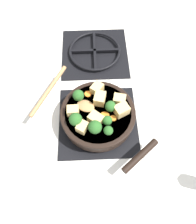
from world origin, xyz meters
TOP-DOWN VIEW (x-y plane):
  - ground_plane at (0.00, 0.00)m, footprint 2.40×2.40m
  - front_burner_grate at (0.00, 0.00)m, footprint 0.31×0.31m
  - rear_burner_grate at (0.00, 0.36)m, footprint 0.31×0.31m
  - skillet_pan at (0.00, -0.00)m, footprint 0.34×0.37m
  - wooden_spoon at (-0.13, 0.07)m, footprint 0.25×0.23m
  - tofu_cube_center_large at (-0.06, -0.07)m, footprint 0.05×0.05m
  - tofu_cube_near_handle at (0.01, 0.05)m, footprint 0.05×0.06m
  - tofu_cube_east_chunk at (-0.00, 0.09)m, footprint 0.06×0.06m
  - tofu_cube_west_chunk at (-0.09, 0.00)m, footprint 0.04×0.03m
  - tofu_cube_back_piece at (0.08, -0.01)m, footprint 0.06×0.06m
  - tofu_cube_front_piece at (0.08, 0.04)m, footprint 0.05×0.04m
  - tofu_cube_mid_small at (-0.01, -0.04)m, footprint 0.06×0.06m
  - broccoli_floret_near_spoon at (-0.01, -0.07)m, footprint 0.05×0.05m
  - broccoli_floret_center_top at (-0.08, -0.04)m, footprint 0.05×0.05m
  - broccoli_floret_east_rim at (-0.07, 0.06)m, footprint 0.04×0.04m
  - broccoli_floret_west_rim at (0.03, -0.05)m, footprint 0.04×0.04m
  - broccoli_floret_north_edge at (0.05, 0.01)m, footprint 0.04×0.04m
  - broccoli_floret_south_cluster at (0.03, -0.09)m, footprint 0.03×0.03m
  - carrot_slice_orange_thin at (0.02, -0.02)m, footprint 0.03×0.03m
  - carrot_slice_near_center at (-0.04, 0.08)m, footprint 0.03×0.03m
  - carrot_slice_edge_slice at (0.05, -0.03)m, footprint 0.02×0.02m

SIDE VIEW (x-z plane):
  - ground_plane at x=0.00m, z-range 0.00..0.00m
  - front_burner_grate at x=0.00m, z-range 0.00..0.03m
  - rear_burner_grate at x=0.00m, z-range 0.00..0.03m
  - skillet_pan at x=0.00m, z-range 0.03..0.09m
  - carrot_slice_orange_thin at x=0.02m, z-range 0.08..0.09m
  - carrot_slice_near_center at x=-0.04m, z-range 0.08..0.09m
  - carrot_slice_edge_slice at x=0.05m, z-range 0.08..0.09m
  - wooden_spoon at x=-0.13m, z-range 0.08..0.10m
  - tofu_cube_center_large at x=-0.06m, z-range 0.08..0.12m
  - tofu_cube_west_chunk at x=-0.09m, z-range 0.08..0.12m
  - tofu_cube_front_piece at x=0.08m, z-range 0.08..0.12m
  - tofu_cube_east_chunk at x=0.00m, z-range 0.08..0.12m
  - tofu_cube_mid_small at x=-0.01m, z-range 0.08..0.12m
  - tofu_cube_near_handle at x=0.01m, z-range 0.08..0.12m
  - tofu_cube_back_piece at x=0.08m, z-range 0.08..0.12m
  - broccoli_floret_south_cluster at x=0.03m, z-range 0.09..0.13m
  - broccoli_floret_west_rim at x=0.03m, z-range 0.09..0.13m
  - broccoli_floret_north_edge at x=0.05m, z-range 0.09..0.13m
  - broccoli_floret_east_rim at x=-0.07m, z-range 0.09..0.13m
  - broccoli_floret_center_top at x=-0.08m, z-range 0.09..0.14m
  - broccoli_floret_near_spoon at x=-0.01m, z-range 0.09..0.14m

